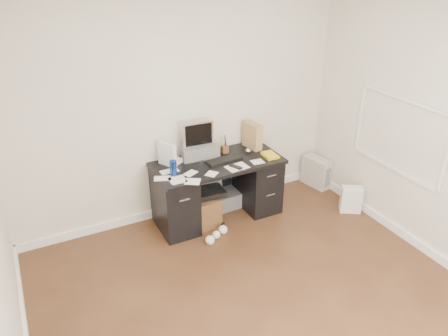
# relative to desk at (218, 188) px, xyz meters

# --- Properties ---
(ground) EXTENTS (4.00, 4.00, 0.00)m
(ground) POSITION_rel_desk_xyz_m (-0.30, -1.65, -0.40)
(ground) COLOR #412515
(ground) RESTS_ON ground
(room_shell) EXTENTS (4.02, 4.02, 2.71)m
(room_shell) POSITION_rel_desk_xyz_m (-0.27, -1.62, 1.26)
(room_shell) COLOR silver
(room_shell) RESTS_ON ground
(desk) EXTENTS (1.50, 0.70, 0.75)m
(desk) POSITION_rel_desk_xyz_m (0.00, 0.00, 0.00)
(desk) COLOR black
(desk) RESTS_ON ground
(loose_papers) EXTENTS (1.10, 0.60, 0.00)m
(loose_papers) POSITION_rel_desk_xyz_m (-0.20, -0.05, 0.35)
(loose_papers) COLOR silver
(loose_papers) RESTS_ON desk
(lcd_monitor) EXTENTS (0.38, 0.23, 0.46)m
(lcd_monitor) POSITION_rel_desk_xyz_m (-0.16, 0.18, 0.58)
(lcd_monitor) COLOR #BBBBC0
(lcd_monitor) RESTS_ON desk
(keyboard) EXTENTS (0.44, 0.19, 0.02)m
(keyboard) POSITION_rel_desk_xyz_m (0.08, -0.02, 0.36)
(keyboard) COLOR black
(keyboard) RESTS_ON desk
(computer_mouse) EXTENTS (0.09, 0.09, 0.07)m
(computer_mouse) POSITION_rel_desk_xyz_m (0.42, 0.03, 0.38)
(computer_mouse) COLOR #BBBBC0
(computer_mouse) RESTS_ON desk
(travel_mug) EXTENTS (0.09, 0.09, 0.17)m
(travel_mug) POSITION_rel_desk_xyz_m (-0.58, -0.09, 0.44)
(travel_mug) COLOR navy
(travel_mug) RESTS_ON desk
(white_binder) EXTENTS (0.21, 0.26, 0.27)m
(white_binder) POSITION_rel_desk_xyz_m (-0.55, 0.17, 0.49)
(white_binder) COLOR silver
(white_binder) RESTS_ON desk
(magazine_file) EXTENTS (0.18, 0.29, 0.32)m
(magazine_file) POSITION_rel_desk_xyz_m (0.55, 0.16, 0.51)
(magazine_file) COLOR #A4814F
(magazine_file) RESTS_ON desk
(pen_cup) EXTENTS (0.10, 0.10, 0.22)m
(pen_cup) POSITION_rel_desk_xyz_m (0.18, 0.18, 0.46)
(pen_cup) COLOR brown
(pen_cup) RESTS_ON desk
(yellow_book) EXTENTS (0.17, 0.21, 0.03)m
(yellow_book) POSITION_rel_desk_xyz_m (0.62, -0.16, 0.37)
(yellow_book) COLOR yellow
(yellow_book) RESTS_ON desk
(paper_remote) EXTENTS (0.26, 0.22, 0.02)m
(paper_remote) POSITION_rel_desk_xyz_m (0.13, -0.23, 0.36)
(paper_remote) COLOR silver
(paper_remote) RESTS_ON desk
(office_chair) EXTENTS (0.55, 0.55, 0.90)m
(office_chair) POSITION_rel_desk_xyz_m (-0.16, 0.01, 0.05)
(office_chair) COLOR #535553
(office_chair) RESTS_ON ground
(pc_tower) EXTENTS (0.25, 0.43, 0.41)m
(pc_tower) POSITION_rel_desk_xyz_m (1.56, 0.09, -0.20)
(pc_tower) COLOR #A7A197
(pc_tower) RESTS_ON ground
(shopping_bag) EXTENTS (0.31, 0.29, 0.34)m
(shopping_bag) POSITION_rel_desk_xyz_m (1.52, -0.65, -0.23)
(shopping_bag) COLOR white
(shopping_bag) RESTS_ON ground
(wicker_basket) EXTENTS (0.40, 0.40, 0.36)m
(wicker_basket) POSITION_rel_desk_xyz_m (-0.25, -0.07, -0.22)
(wicker_basket) COLOR #442D14
(wicker_basket) RESTS_ON ground
(desk_printer) EXTENTS (0.36, 0.30, 0.20)m
(desk_printer) POSITION_rel_desk_xyz_m (0.22, 0.16, -0.30)
(desk_printer) COLOR #5D5C61
(desk_printer) RESTS_ON ground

